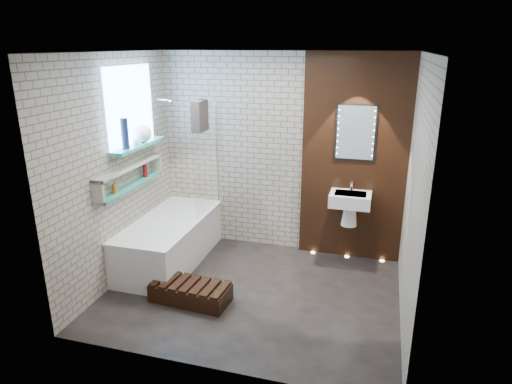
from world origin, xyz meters
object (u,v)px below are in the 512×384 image
(bathtub, at_px, (170,241))
(washbasin, at_px, (350,204))
(bath_screen, at_px, (206,159))
(walnut_step, at_px, (191,293))
(led_mirror, at_px, (356,133))

(bathtub, distance_m, washbasin, 2.32)
(bath_screen, bearing_deg, bathtub, -128.90)
(bath_screen, xyz_separation_m, walnut_step, (0.27, -1.24, -1.19))
(bathtub, relative_size, walnut_step, 2.04)
(led_mirror, bearing_deg, bathtub, -160.22)
(washbasin, bearing_deg, bathtub, -163.99)
(led_mirror, bearing_deg, bath_screen, -169.34)
(bath_screen, distance_m, led_mirror, 1.89)
(bath_screen, bearing_deg, washbasin, 5.78)
(bath_screen, bearing_deg, walnut_step, -77.69)
(washbasin, distance_m, led_mirror, 0.88)
(washbasin, height_order, walnut_step, washbasin)
(bathtub, relative_size, bath_screen, 1.24)
(bath_screen, height_order, led_mirror, led_mirror)
(washbasin, height_order, led_mirror, led_mirror)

